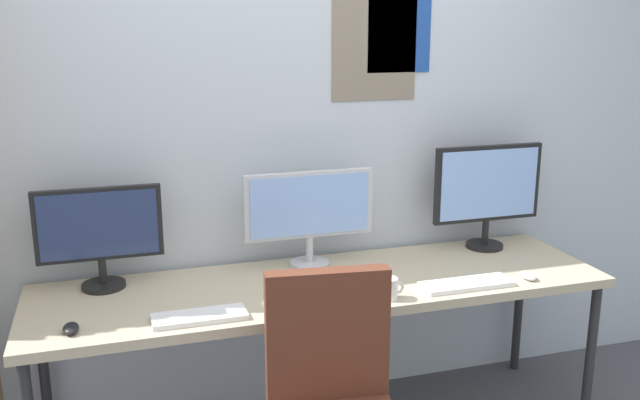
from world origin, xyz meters
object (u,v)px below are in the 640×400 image
object	(u,v)px
mouse_right_side	(71,328)
keyboard_right	(467,284)
desk	(323,292)
monitor_right	(488,189)
mouse_left_side	(528,276)
coffee_mug	(389,289)
monitor_left	(99,231)
keyboard_left	(200,317)
monitor_center	(309,211)

from	to	relation	value
mouse_right_side	keyboard_right	bearing A→B (deg)	-0.78
desk	monitor_right	xyz separation A→B (m)	(0.90, 0.21, 0.34)
mouse_left_side	mouse_right_side	bearing A→B (deg)	179.29
monitor_right	keyboard_right	distance (m)	0.63
mouse_right_side	coffee_mug	xyz separation A→B (m)	(1.21, -0.05, 0.03)
monitor_left	keyboard_left	size ratio (longest dim) A/B	1.45
monitor_left	keyboard_right	size ratio (longest dim) A/B	1.29
monitor_right	keyboard_left	xyz separation A→B (m)	(-1.46, -0.44, -0.28)
monitor_right	keyboard_right	xyz separation A→B (m)	(-0.34, -0.44, -0.28)
monitor_center	mouse_right_side	world-z (taller)	monitor_center
monitor_left	keyboard_left	world-z (taller)	monitor_left
keyboard_right	mouse_left_side	distance (m)	0.30
mouse_left_side	coffee_mug	bearing A→B (deg)	-177.50
monitor_center	monitor_right	size ratio (longest dim) A/B	1.06
keyboard_right	mouse_left_side	xyz separation A→B (m)	(0.30, -0.00, 0.01)
keyboard_left	keyboard_right	distance (m)	1.12
monitor_right	keyboard_left	distance (m)	1.55
desk	keyboard_right	xyz separation A→B (m)	(0.56, -0.23, 0.06)
keyboard_left	mouse_left_side	xyz separation A→B (m)	(1.42, -0.00, 0.01)
mouse_right_side	coffee_mug	bearing A→B (deg)	-2.48
keyboard_left	mouse_left_side	world-z (taller)	mouse_left_side
coffee_mug	mouse_right_side	bearing A→B (deg)	177.52
mouse_left_side	mouse_right_side	world-z (taller)	same
monitor_right	mouse_right_side	world-z (taller)	monitor_right
desk	monitor_center	xyz separation A→B (m)	(0.00, 0.21, 0.31)
keyboard_left	keyboard_right	xyz separation A→B (m)	(1.12, 0.00, 0.00)
monitor_center	monitor_right	bearing A→B (deg)	0.00
coffee_mug	keyboard_left	bearing A→B (deg)	177.66
keyboard_left	monitor_center	bearing A→B (deg)	38.30
monitor_left	keyboard_left	distance (m)	0.61
keyboard_right	monitor_center	bearing A→B (deg)	141.70
coffee_mug	monitor_left	bearing A→B (deg)	156.59
monitor_left	monitor_right	bearing A→B (deg)	0.00
keyboard_right	desk	bearing A→B (deg)	157.67
monitor_left	mouse_right_side	bearing A→B (deg)	-105.46
keyboard_left	mouse_right_side	distance (m)	0.46
keyboard_left	coffee_mug	distance (m)	0.75
mouse_left_side	mouse_right_side	distance (m)	1.87
keyboard_right	mouse_left_side	world-z (taller)	mouse_left_side
keyboard_left	mouse_left_side	size ratio (longest dim) A/B	3.67
monitor_left	mouse_right_side	xyz separation A→B (m)	(-0.12, -0.42, -0.23)
desk	mouse_right_side	distance (m)	1.04
mouse_left_side	coffee_mug	size ratio (longest dim) A/B	0.91
monitor_right	mouse_left_side	distance (m)	0.53
mouse_right_side	monitor_center	bearing A→B (deg)	22.49
desk	monitor_right	size ratio (longest dim) A/B	4.41
monitor_center	mouse_left_side	xyz separation A→B (m)	(0.86, -0.44, -0.24)
mouse_left_side	desk	bearing A→B (deg)	164.85
keyboard_left	coffee_mug	bearing A→B (deg)	-2.34
monitor_left	monitor_right	distance (m)	1.80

